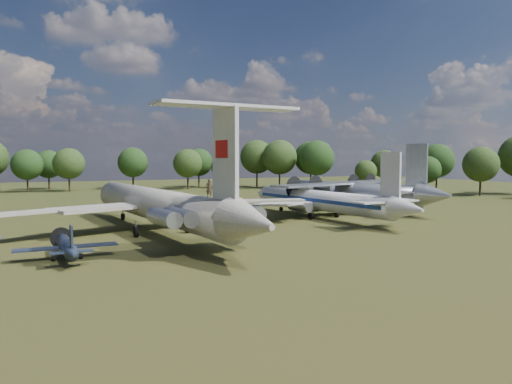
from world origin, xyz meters
name	(u,v)px	position (x,y,z in m)	size (l,w,h in m)	color
ground	(197,231)	(0.00, 0.00, 0.00)	(300.00, 300.00, 0.00)	#284015
il62_airliner	(156,211)	(-5.04, 1.06, 2.83)	(44.46, 57.80, 5.67)	#B5B5B0
tu104_jet	(320,204)	(22.44, 5.97, 2.19)	(32.85, 43.80, 4.38)	silver
an12_transport	(351,196)	(33.22, 12.95, 2.57)	(35.00, 39.12, 5.15)	#A1A4A9
small_prop_west	(67,250)	(-16.62, -12.07, 0.94)	(9.44, 12.88, 1.89)	black
person_on_il62	(209,188)	(-3.30, -14.72, 6.57)	(0.66, 0.43, 1.81)	brown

